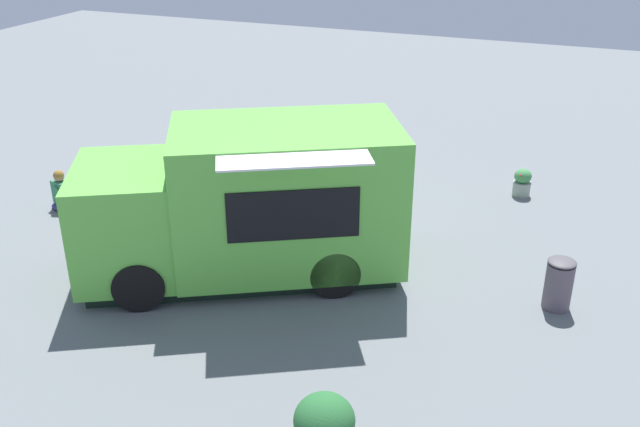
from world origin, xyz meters
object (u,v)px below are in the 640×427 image
(food_truck, at_px, (249,206))
(trash_bin, at_px, (559,283))
(plaza_bench, at_px, (347,164))
(person_customer, at_px, (63,194))
(planter_flowering_near, at_px, (522,182))

(food_truck, bearing_deg, trash_bin, -82.06)
(plaza_bench, xyz_separation_m, trash_bin, (-3.82, -4.81, 0.06))
(food_truck, bearing_deg, person_customer, 78.99)
(trash_bin, bearing_deg, person_customer, 88.69)
(plaza_bench, bearing_deg, food_truck, 177.94)
(trash_bin, bearing_deg, planter_flowering_near, 13.80)
(person_customer, bearing_deg, food_truck, -101.01)
(plaza_bench, distance_m, trash_bin, 6.14)
(person_customer, xyz_separation_m, plaza_bench, (3.60, -4.86, 0.05))
(planter_flowering_near, relative_size, trash_bin, 0.69)
(person_customer, distance_m, trash_bin, 9.67)
(person_customer, xyz_separation_m, trash_bin, (-0.22, -9.67, 0.11))
(person_customer, height_order, planter_flowering_near, person_customer)
(food_truck, xyz_separation_m, plaza_bench, (4.51, -0.16, -0.85))
(plaza_bench, relative_size, trash_bin, 1.97)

